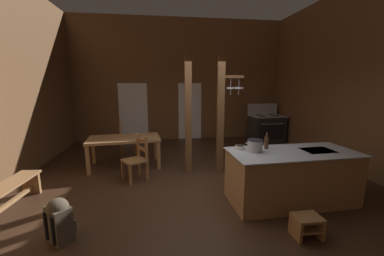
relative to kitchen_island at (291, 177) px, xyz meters
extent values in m
cube|color=#382316|center=(-1.49, 0.62, -0.50)|extent=(8.19, 9.52, 0.10)
cube|color=brown|center=(-1.49, 5.05, 1.69)|extent=(8.19, 0.14, 4.28)
cube|color=white|center=(-3.15, 4.97, 0.57)|extent=(1.00, 0.01, 2.05)
cube|color=white|center=(-1.12, 4.97, 0.57)|extent=(0.84, 0.01, 2.05)
cube|color=#9E7044|center=(0.00, 0.00, -0.01)|extent=(2.13, 0.98, 0.89)
cube|color=#A8AAB2|center=(0.00, 0.00, 0.44)|extent=(2.20, 1.05, 0.02)
cube|color=black|center=(0.47, 0.02, 0.45)|extent=(0.54, 0.42, 0.00)
cube|color=black|center=(-0.02, 0.43, -0.40)|extent=(2.00, 0.12, 0.10)
cube|color=black|center=(1.51, 4.15, 0.00)|extent=(1.14, 0.82, 0.90)
cube|color=black|center=(1.53, 3.77, -0.03)|extent=(0.93, 0.06, 0.52)
cylinder|color=#A8AAB2|center=(1.53, 3.74, 0.25)|extent=(0.83, 0.07, 0.02)
cube|color=#A8AAB2|center=(1.51, 4.15, 0.46)|extent=(1.18, 0.86, 0.03)
cube|color=#A8AAB2|center=(1.49, 4.51, 0.67)|extent=(1.14, 0.10, 0.40)
cylinder|color=black|center=(1.76, 4.01, 0.48)|extent=(0.21, 0.21, 0.01)
cylinder|color=black|center=(1.27, 3.98, 0.48)|extent=(0.21, 0.21, 0.01)
cylinder|color=black|center=(1.75, 4.32, 0.48)|extent=(0.21, 0.21, 0.01)
cylinder|color=black|center=(1.25, 4.29, 0.48)|extent=(0.21, 0.21, 0.01)
cylinder|color=black|center=(1.86, 3.77, 0.37)|extent=(0.05, 0.03, 0.04)
cylinder|color=black|center=(1.64, 3.76, 0.37)|extent=(0.05, 0.03, 0.04)
cylinder|color=black|center=(1.42, 3.74, 0.37)|extent=(0.05, 0.03, 0.04)
cylinder|color=black|center=(1.20, 3.73, 0.37)|extent=(0.05, 0.03, 0.04)
cube|color=brown|center=(-0.87, 1.54, 0.86)|extent=(0.15, 0.15, 2.63)
cube|color=brown|center=(-0.66, 1.53, 1.73)|extent=(0.56, 0.10, 0.06)
cylinder|color=#A8AAB2|center=(-0.65, 1.53, 1.62)|extent=(0.01, 0.01, 0.23)
cylinder|color=#A8AAB2|center=(-0.65, 1.53, 1.49)|extent=(0.20, 0.20, 0.04)
cylinder|color=#A8AAB2|center=(-0.65, 1.53, 1.41)|extent=(0.02, 0.02, 0.14)
cylinder|color=#A8AAB2|center=(-0.47, 1.53, 1.62)|extent=(0.01, 0.01, 0.22)
cylinder|color=#A8AAB2|center=(-0.47, 1.53, 1.49)|extent=(0.22, 0.22, 0.04)
cylinder|color=#A8AAB2|center=(-0.47, 1.53, 1.41)|extent=(0.02, 0.02, 0.14)
cube|color=brown|center=(-1.59, 1.62, 0.86)|extent=(0.14, 0.14, 2.63)
cube|color=olive|center=(-0.31, -0.94, -0.17)|extent=(0.36, 0.28, 0.04)
cube|color=olive|center=(-0.47, -0.94, -0.32)|extent=(0.04, 0.28, 0.26)
cube|color=olive|center=(-0.15, -0.94, -0.32)|extent=(0.04, 0.28, 0.26)
cube|color=olive|center=(-0.31, -0.94, -0.32)|extent=(0.32, 0.28, 0.03)
cube|color=#9E7044|center=(-3.10, 2.21, 0.26)|extent=(1.79, 1.07, 0.06)
cube|color=#9E7044|center=(-3.93, 2.52, -0.11)|extent=(0.09, 0.09, 0.68)
cube|color=#9E7044|center=(-2.36, 2.68, -0.11)|extent=(0.09, 0.09, 0.68)
cube|color=#9E7044|center=(-3.84, 1.74, -0.11)|extent=(0.09, 0.09, 0.68)
cube|color=#9E7044|center=(-2.27, 1.91, -0.11)|extent=(0.09, 0.09, 0.68)
cube|color=olive|center=(-3.15, 3.19, -0.02)|extent=(0.51, 0.51, 0.04)
cube|color=olive|center=(-3.00, 3.41, -0.25)|extent=(0.06, 0.06, 0.41)
cube|color=olive|center=(-2.93, 3.04, -0.25)|extent=(0.06, 0.06, 0.41)
cube|color=olive|center=(-3.37, 3.35, 0.02)|extent=(0.06, 0.06, 0.95)
cube|color=olive|center=(-3.30, 2.97, 0.02)|extent=(0.06, 0.06, 0.95)
cube|color=olive|center=(-3.33, 3.16, 0.39)|extent=(0.10, 0.38, 0.07)
cube|color=olive|center=(-3.33, 3.16, 0.20)|extent=(0.10, 0.38, 0.07)
cube|color=olive|center=(-2.78, 1.33, -0.02)|extent=(0.60, 0.60, 0.04)
cube|color=olive|center=(-2.84, 1.07, -0.25)|extent=(0.07, 0.07, 0.41)
cube|color=olive|center=(-3.04, 1.39, -0.25)|extent=(0.07, 0.07, 0.41)
cube|color=olive|center=(-2.52, 1.26, 0.02)|extent=(0.07, 0.07, 0.95)
cube|color=olive|center=(-2.71, 1.59, 0.02)|extent=(0.07, 0.07, 0.95)
cube|color=olive|center=(-2.62, 1.42, 0.39)|extent=(0.23, 0.34, 0.07)
cube|color=olive|center=(-2.62, 1.42, 0.20)|extent=(0.23, 0.34, 0.07)
cube|color=#9E7044|center=(-4.69, 0.28, -0.03)|extent=(0.47, 1.49, 0.04)
cube|color=#9E7044|center=(-4.64, 0.95, -0.25)|extent=(0.31, 0.08, 0.40)
cube|color=#9E7044|center=(-4.69, 0.28, -0.33)|extent=(0.15, 1.26, 0.06)
cube|color=#4C4233|center=(-3.56, -0.57, -0.21)|extent=(0.38, 0.38, 0.48)
cube|color=#4C4233|center=(-3.47, -0.48, -0.28)|extent=(0.20, 0.20, 0.17)
cylinder|color=black|center=(-3.71, -0.60, -0.21)|extent=(0.06, 0.06, 0.38)
cylinder|color=black|center=(-3.57, -0.73, -0.21)|extent=(0.06, 0.06, 0.38)
sphere|color=#4C4233|center=(-3.56, -0.57, 0.01)|extent=(0.38, 0.38, 0.27)
cylinder|color=#A8AAB2|center=(-0.65, 0.09, 0.55)|extent=(0.25, 0.25, 0.20)
cylinder|color=black|center=(-0.65, 0.09, 0.66)|extent=(0.26, 0.26, 0.01)
cylinder|color=#A8AAB2|center=(-0.79, 0.09, 0.60)|extent=(0.05, 0.02, 0.02)
cylinder|color=#A8AAB2|center=(-0.51, 0.09, 0.60)|extent=(0.05, 0.02, 0.02)
cylinder|color=silver|center=(-0.85, 0.26, 0.48)|extent=(0.17, 0.17, 0.06)
cylinder|color=black|center=(-0.85, 0.26, 0.52)|extent=(0.14, 0.14, 0.00)
cylinder|color=#56331E|center=(-0.38, 0.23, 0.56)|extent=(0.07, 0.07, 0.21)
cylinder|color=#56331E|center=(-0.38, 0.23, 0.70)|extent=(0.03, 0.03, 0.07)
camera|label=1|loc=(-2.23, -3.54, 1.59)|focal=21.91mm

